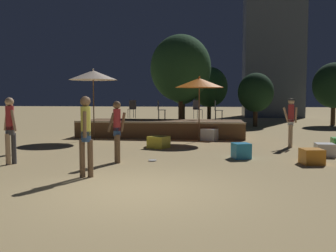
{
  "coord_description": "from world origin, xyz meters",
  "views": [
    {
      "loc": [
        1.6,
        -7.16,
        1.87
      ],
      "look_at": [
        0.0,
        4.96,
        0.9
      ],
      "focal_mm": 40.0,
      "sensor_mm": 36.0,
      "label": 1
    }
  ],
  "objects": [
    {
      "name": "cube_seat_0",
      "position": [
        2.33,
        4.24,
        0.23
      ],
      "size": [
        0.61,
        0.61,
        0.46
      ],
      "rotation": [
        0.0,
        0.0,
        0.32
      ],
      "color": "#2D9EDB",
      "rests_on": "ground"
    },
    {
      "name": "bistro_chair_1",
      "position": [
        1.58,
        10.34,
        1.32
      ],
      "size": [
        0.4,
        0.4,
        0.9
      ],
      "rotation": [
        0.0,
        0.0,
        1.5
      ],
      "color": "#2D3338",
      "rests_on": "wooden_deck"
    },
    {
      "name": "person_1",
      "position": [
        -1.4,
        1.09,
        1.05
      ],
      "size": [
        0.31,
        0.53,
        1.88
      ],
      "rotation": [
        0.0,
        0.0,
        0.22
      ],
      "color": "brown",
      "rests_on": "ground"
    },
    {
      "name": "patio_umbrella_1",
      "position": [
        0.85,
        8.45,
        2.43
      ],
      "size": [
        2.03,
        2.03,
        2.71
      ],
      "color": "brown",
      "rests_on": "ground"
    },
    {
      "name": "background_tree_4",
      "position": [
        -0.81,
        19.21,
        2.56
      ],
      "size": [
        2.27,
        2.27,
        3.82
      ],
      "color": "#3D2B1C",
      "rests_on": "ground"
    },
    {
      "name": "patio_umbrella_0",
      "position": [
        -3.71,
        8.45,
        2.78
      ],
      "size": [
        2.07,
        2.07,
        3.07
      ],
      "color": "brown",
      "rests_on": "ground"
    },
    {
      "name": "cube_seat_5",
      "position": [
        1.29,
        8.77,
        0.25
      ],
      "size": [
        0.78,
        0.78,
        0.5
      ],
      "rotation": [
        0.0,
        0.0,
        -0.36
      ],
      "color": "white",
      "rests_on": "ground"
    },
    {
      "name": "person_3",
      "position": [
        4.29,
        7.07,
        1.03
      ],
      "size": [
        0.52,
        0.31,
        1.8
      ],
      "rotation": [
        0.0,
        0.0,
        4.66
      ],
      "color": "tan",
      "rests_on": "ground"
    },
    {
      "name": "cube_seat_1",
      "position": [
        4.96,
        5.01,
        0.2
      ],
      "size": [
        0.57,
        0.57,
        0.4
      ],
      "rotation": [
        0.0,
        0.0,
        -0.03
      ],
      "color": "white",
      "rests_on": "ground"
    },
    {
      "name": "cube_seat_2",
      "position": [
        4.21,
        3.53,
        0.21
      ],
      "size": [
        0.64,
        0.64,
        0.42
      ],
      "rotation": [
        0.0,
        0.0,
        0.18
      ],
      "color": "orange",
      "rests_on": "ground"
    },
    {
      "name": "person_0",
      "position": [
        -1.2,
        3.06,
        0.95
      ],
      "size": [
        0.52,
        0.32,
        1.74
      ],
      "rotation": [
        0.0,
        0.0,
        5.18
      ],
      "color": "brown",
      "rests_on": "ground"
    },
    {
      "name": "background_tree_3",
      "position": [
        3.94,
        16.5,
        2.11
      ],
      "size": [
        2.19,
        2.19,
        3.32
      ],
      "color": "#3D2B1C",
      "rests_on": "ground"
    },
    {
      "name": "wooden_deck",
      "position": [
        -0.98,
        10.48,
        0.35
      ],
      "size": [
        7.58,
        3.21,
        0.78
      ],
      "color": "brown",
      "rests_on": "ground"
    },
    {
      "name": "ground_plane",
      "position": [
        0.0,
        0.0,
        0.0
      ],
      "size": [
        120.0,
        120.0,
        0.0
      ],
      "primitive_type": "plane",
      "color": "tan"
    },
    {
      "name": "background_tree_2",
      "position": [
        1.01,
        19.72,
        2.52
      ],
      "size": [
        2.59,
        2.59,
        3.96
      ],
      "color": "#3D2B1C",
      "rests_on": "ground"
    },
    {
      "name": "background_tree_0",
      "position": [
        9.01,
        18.16,
        2.57
      ],
      "size": [
        2.65,
        2.65,
        4.04
      ],
      "color": "#3D2B1C",
      "rests_on": "ground"
    },
    {
      "name": "frisbee_disc",
      "position": [
        -0.25,
        3.43,
        0.02
      ],
      "size": [
        0.24,
        0.24,
        0.03
      ],
      "color": "white",
      "rests_on": "ground"
    },
    {
      "name": "person_4",
      "position": [
        -4.04,
        2.41,
        1.03
      ],
      "size": [
        0.55,
        0.35,
        1.85
      ],
      "rotation": [
        0.0,
        0.0,
        4.22
      ],
      "color": "#3F3F47",
      "rests_on": "ground"
    },
    {
      "name": "cube_seat_3",
      "position": [
        -0.51,
        6.22,
        0.21
      ],
      "size": [
        0.83,
        0.83,
        0.42
      ],
      "rotation": [
        0.0,
        0.0,
        -0.39
      ],
      "color": "yellow",
      "rests_on": "ground"
    },
    {
      "name": "bistro_chair_0",
      "position": [
        -1.12,
        10.44,
        1.32
      ],
      "size": [
        0.42,
        0.42,
        0.9
      ],
      "rotation": [
        0.0,
        0.0,
        1.83
      ],
      "color": "#2D3338",
      "rests_on": "wooden_deck"
    },
    {
      "name": "bistro_chair_3",
      "position": [
        -2.65,
        11.25,
        1.32
      ],
      "size": [
        0.47,
        0.47,
        0.9
      ],
      "rotation": [
        0.0,
        0.0,
        3.7
      ],
      "color": "#47474C",
      "rests_on": "wooden_deck"
    },
    {
      "name": "bistro_chair_2",
      "position": [
        0.6,
        11.35,
        1.32
      ],
      "size": [
        0.48,
        0.48,
        0.9
      ],
      "rotation": [
        0.0,
        0.0,
        0.67
      ],
      "color": "#47474C",
      "rests_on": "wooden_deck"
    },
    {
      "name": "distant_building",
      "position": [
        6.55,
        28.28,
        6.56
      ],
      "size": [
        5.15,
        4.07,
        13.12
      ],
      "color": "#4C5666",
      "rests_on": "ground"
    },
    {
      "name": "background_tree_1",
      "position": [
        -0.59,
        15.24,
        3.54
      ],
      "size": [
        3.61,
        3.61,
        5.54
      ],
      "color": "#3D2B1C",
      "rests_on": "ground"
    },
    {
      "name": "person_2",
      "position": [
        -4.95,
        3.96,
        0.92
      ],
      "size": [
        0.29,
        0.51,
        1.71
      ],
      "rotation": [
        0.0,
        0.0,
        0.21
      ],
      "color": "#2D4C7F",
      "rests_on": "ground"
    }
  ]
}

